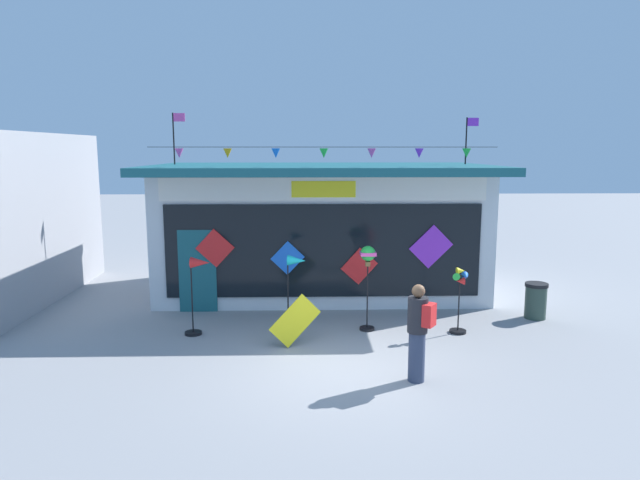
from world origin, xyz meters
TOP-DOWN VIEW (x-y plane):
  - ground_plane at (0.00, 0.00)m, footprint 80.00×80.00m
  - kite_shop_building at (-0.31, 5.73)m, footprint 8.80×5.26m
  - wind_spinner_far_left at (-3.00, 1.93)m, footprint 0.59×0.36m
  - wind_spinner_left at (-0.99, 1.94)m, footprint 0.57×0.35m
  - wind_spinner_center_left at (0.59, 2.14)m, footprint 0.33×0.33m
  - wind_spinner_center_right at (2.52, 1.87)m, footprint 0.38×0.36m
  - person_near_camera at (1.14, -0.63)m, footprint 0.47×0.44m
  - trash_bin at (4.60, 2.90)m, footprint 0.52×0.52m
  - display_kite_on_ground at (-0.96, 1.17)m, footprint 1.04×0.28m

SIDE VIEW (x-z plane):
  - ground_plane at x=0.00m, z-range 0.00..0.00m
  - trash_bin at x=4.60m, z-range 0.01..0.84m
  - display_kite_on_ground at x=-0.96m, z-range 0.00..1.04m
  - wind_spinner_center_right at x=2.52m, z-range 0.15..1.59m
  - person_near_camera at x=1.14m, z-range 0.05..1.73m
  - wind_spinner_left at x=-0.99m, z-range 0.30..2.00m
  - wind_spinner_far_left at x=-3.00m, z-range 0.31..1.98m
  - wind_spinner_center_left at x=0.59m, z-range 0.53..2.39m
  - kite_shop_building at x=-0.31m, z-range -0.65..4.20m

